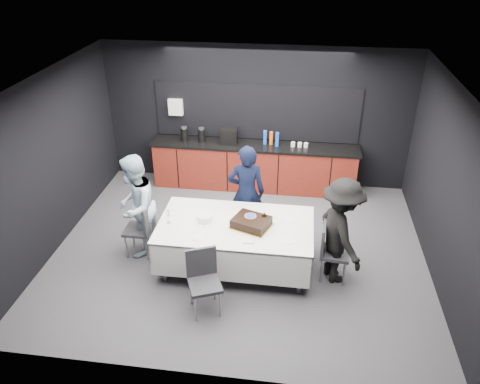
{
  "coord_description": "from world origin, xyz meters",
  "views": [
    {
      "loc": [
        0.86,
        -6.18,
        4.66
      ],
      "look_at": [
        0.0,
        0.1,
        1.05
      ],
      "focal_mm": 35.0,
      "sensor_mm": 36.0,
      "label": 1
    }
  ],
  "objects_px": {
    "cake_assembly": "(251,222)",
    "chair_right": "(330,247)",
    "party_table": "(236,232)",
    "champagne_flute": "(168,214)",
    "chair_left": "(143,226)",
    "plate_stack": "(205,218)",
    "chair_near": "(203,276)",
    "person_center": "(246,193)",
    "person_right": "(340,232)",
    "person_left": "(135,206)"
  },
  "relations": [
    {
      "from": "cake_assembly",
      "to": "chair_right",
      "type": "relative_size",
      "value": 0.73
    },
    {
      "from": "cake_assembly",
      "to": "party_table",
      "type": "bearing_deg",
      "value": 175.04
    },
    {
      "from": "champagne_flute",
      "to": "chair_left",
      "type": "height_order",
      "value": "champagne_flute"
    },
    {
      "from": "plate_stack",
      "to": "champagne_flute",
      "type": "height_order",
      "value": "champagne_flute"
    },
    {
      "from": "plate_stack",
      "to": "chair_near",
      "type": "xyz_separation_m",
      "value": [
        0.17,
        -0.98,
        -0.3
      ]
    },
    {
      "from": "plate_stack",
      "to": "chair_right",
      "type": "bearing_deg",
      "value": -2.79
    },
    {
      "from": "cake_assembly",
      "to": "champagne_flute",
      "type": "xyz_separation_m",
      "value": [
        -1.24,
        -0.08,
        0.09
      ]
    },
    {
      "from": "party_table",
      "to": "person_center",
      "type": "distance_m",
      "value": 0.87
    },
    {
      "from": "chair_left",
      "to": "person_center",
      "type": "bearing_deg",
      "value": 24.73
    },
    {
      "from": "party_table",
      "to": "person_right",
      "type": "xyz_separation_m",
      "value": [
        1.54,
        -0.07,
        0.19
      ]
    },
    {
      "from": "person_left",
      "to": "person_right",
      "type": "xyz_separation_m",
      "value": [
        3.15,
        -0.25,
        -0.01
      ]
    },
    {
      "from": "champagne_flute",
      "to": "party_table",
      "type": "bearing_deg",
      "value": 5.79
    },
    {
      "from": "chair_right",
      "to": "person_left",
      "type": "height_order",
      "value": "person_left"
    },
    {
      "from": "person_left",
      "to": "person_right",
      "type": "distance_m",
      "value": 3.16
    },
    {
      "from": "plate_stack",
      "to": "chair_left",
      "type": "relative_size",
      "value": 0.24
    },
    {
      "from": "plate_stack",
      "to": "chair_left",
      "type": "xyz_separation_m",
      "value": [
        -1.04,
        0.09,
        -0.3
      ]
    },
    {
      "from": "party_table",
      "to": "chair_left",
      "type": "bearing_deg",
      "value": 175.45
    },
    {
      "from": "person_center",
      "to": "chair_left",
      "type": "bearing_deg",
      "value": 16.32
    },
    {
      "from": "party_table",
      "to": "chair_near",
      "type": "xyz_separation_m",
      "value": [
        -0.3,
        -0.96,
        -0.11
      ]
    },
    {
      "from": "chair_left",
      "to": "party_table",
      "type": "bearing_deg",
      "value": -4.55
    },
    {
      "from": "chair_right",
      "to": "chair_near",
      "type": "relative_size",
      "value": 1.0
    },
    {
      "from": "plate_stack",
      "to": "chair_right",
      "type": "relative_size",
      "value": 0.24
    },
    {
      "from": "chair_near",
      "to": "cake_assembly",
      "type": "bearing_deg",
      "value": 59.93
    },
    {
      "from": "cake_assembly",
      "to": "plate_stack",
      "type": "bearing_deg",
      "value": 176.22
    },
    {
      "from": "party_table",
      "to": "chair_near",
      "type": "relative_size",
      "value": 2.51
    },
    {
      "from": "person_center",
      "to": "person_right",
      "type": "xyz_separation_m",
      "value": [
        1.48,
        -0.91,
        -0.01
      ]
    },
    {
      "from": "plate_stack",
      "to": "champagne_flute",
      "type": "xyz_separation_m",
      "value": [
        -0.53,
        -0.13,
        0.11
      ]
    },
    {
      "from": "cake_assembly",
      "to": "person_center",
      "type": "relative_size",
      "value": 0.4
    },
    {
      "from": "chair_left",
      "to": "chair_near",
      "type": "bearing_deg",
      "value": -41.84
    },
    {
      "from": "person_left",
      "to": "person_right",
      "type": "height_order",
      "value": "person_left"
    },
    {
      "from": "champagne_flute",
      "to": "person_center",
      "type": "distance_m",
      "value": 1.43
    },
    {
      "from": "person_right",
      "to": "person_left",
      "type": "bearing_deg",
      "value": 62.37
    },
    {
      "from": "plate_stack",
      "to": "champagne_flute",
      "type": "bearing_deg",
      "value": -166.53
    },
    {
      "from": "champagne_flute",
      "to": "person_left",
      "type": "height_order",
      "value": "person_left"
    },
    {
      "from": "chair_left",
      "to": "chair_near",
      "type": "xyz_separation_m",
      "value": [
        1.2,
        -1.08,
        0.0
      ]
    },
    {
      "from": "party_table",
      "to": "person_right",
      "type": "height_order",
      "value": "person_right"
    },
    {
      "from": "cake_assembly",
      "to": "chair_left",
      "type": "bearing_deg",
      "value": 175.39
    },
    {
      "from": "cake_assembly",
      "to": "person_left",
      "type": "height_order",
      "value": "person_left"
    },
    {
      "from": "champagne_flute",
      "to": "person_left",
      "type": "relative_size",
      "value": 0.13
    },
    {
      "from": "chair_near",
      "to": "person_left",
      "type": "relative_size",
      "value": 0.54
    },
    {
      "from": "party_table",
      "to": "chair_right",
      "type": "height_order",
      "value": "chair_right"
    },
    {
      "from": "champagne_flute",
      "to": "person_right",
      "type": "relative_size",
      "value": 0.13
    },
    {
      "from": "chair_near",
      "to": "plate_stack",
      "type": "bearing_deg",
      "value": 99.67
    },
    {
      "from": "person_left",
      "to": "chair_near",
      "type": "bearing_deg",
      "value": 48.39
    },
    {
      "from": "chair_near",
      "to": "chair_right",
      "type": "bearing_deg",
      "value": 27.4
    },
    {
      "from": "chair_left",
      "to": "person_right",
      "type": "height_order",
      "value": "person_right"
    },
    {
      "from": "chair_right",
      "to": "plate_stack",
      "type": "bearing_deg",
      "value": 177.21
    },
    {
      "from": "cake_assembly",
      "to": "plate_stack",
      "type": "relative_size",
      "value": 3.01
    },
    {
      "from": "party_table",
      "to": "cake_assembly",
      "type": "distance_m",
      "value": 0.32
    },
    {
      "from": "party_table",
      "to": "person_left",
      "type": "distance_m",
      "value": 1.63
    }
  ]
}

